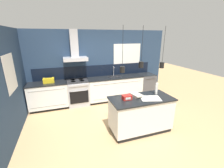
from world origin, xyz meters
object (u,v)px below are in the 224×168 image
Objects in this scene: bottle_on_island at (157,89)px; book_stack at (136,95)px; dishwasher at (146,85)px; yellow_toolbox at (49,80)px; oven_range at (78,92)px; red_supply_box at (127,97)px.

book_stack is (-0.58, 0.03, -0.12)m from bottle_on_island.
bottle_on_island is at bearing -2.85° from book_stack.
dishwasher is 2.68× the size of yellow_toolbox.
dishwasher is at bearing 52.73° from book_stack.
dishwasher is 2.30m from bottle_on_island.
red_supply_box reaches higher than oven_range.
book_stack is (-1.51, -1.99, 0.49)m from dishwasher.
red_supply_box reaches higher than book_stack.
bottle_on_island is at bearing -36.26° from yellow_toolbox.
dishwasher is at bearing -0.00° from yellow_toolbox.
dishwasher is 2.81m from red_supply_box.
book_stack is 1.06× the size of yellow_toolbox.
red_supply_box is at bearing -175.46° from bottle_on_island.
yellow_toolbox reaches higher than book_stack.
red_supply_box is 2.80m from yellow_toolbox.
yellow_toolbox reaches higher than dishwasher.
bottle_on_island is 1.00× the size of book_stack.
yellow_toolbox is (-3.68, 0.00, 0.54)m from dishwasher.
book_stack is 0.32m from red_supply_box.
dishwasher is at bearing 65.14° from bottle_on_island.
book_stack reaches higher than dishwasher.
yellow_toolbox is at bearing 180.00° from dishwasher.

